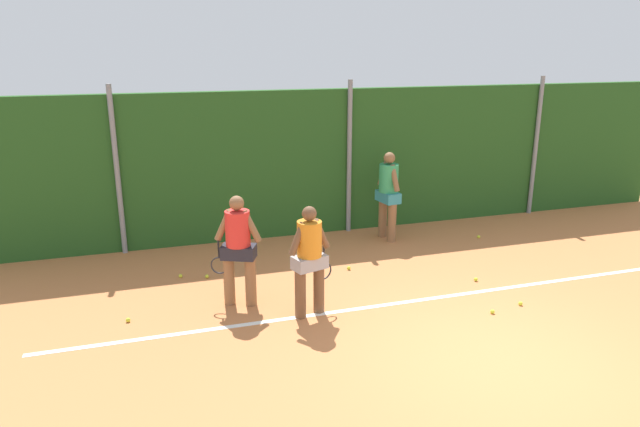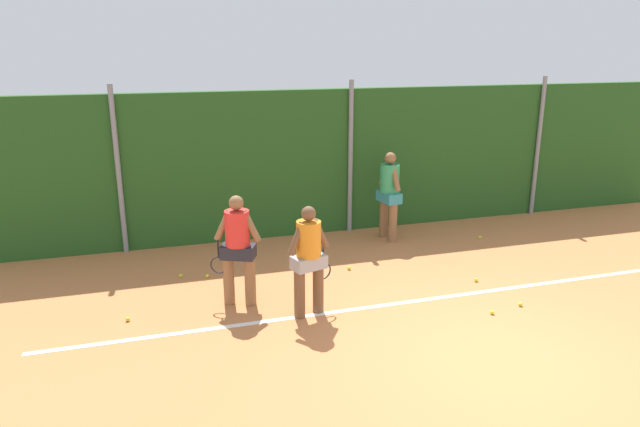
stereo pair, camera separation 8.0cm
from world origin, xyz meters
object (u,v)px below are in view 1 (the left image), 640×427
object	(u,v)px
player_foreground_near	(310,255)
tennis_ball_5	(349,268)
tennis_ball_0	(479,237)
tennis_ball_6	(207,276)
player_midcourt	(238,245)
tennis_ball_4	(520,303)
tennis_ball_3	(181,276)
tennis_ball_7	(492,312)
player_backcourt_far	(388,191)
tennis_ball_2	(128,320)
tennis_ball_1	(476,279)

from	to	relation	value
player_foreground_near	tennis_ball_5	bearing A→B (deg)	35.17
tennis_ball_0	tennis_ball_6	xyz separation A→B (m)	(-5.79, -0.48, 0.00)
player_midcourt	tennis_ball_4	xyz separation A→B (m)	(4.22, -1.37, -0.96)
tennis_ball_3	tennis_ball_7	bearing A→B (deg)	-32.82
player_backcourt_far	tennis_ball_5	xyz separation A→B (m)	(-1.37, -1.41, -1.01)
tennis_ball_6	tennis_ball_4	bearing A→B (deg)	-29.45
player_foreground_near	tennis_ball_4	xyz separation A→B (m)	(3.27, -0.70, -0.93)
tennis_ball_0	tennis_ball_5	world-z (taller)	same
tennis_ball_2	tennis_ball_5	distance (m)	3.97
player_midcourt	tennis_ball_0	size ratio (longest dim) A/B	26.93
player_foreground_near	tennis_ball_4	bearing A→B (deg)	-28.93
player_foreground_near	tennis_ball_4	size ratio (longest dim) A/B	25.99
tennis_ball_5	player_foreground_near	bearing A→B (deg)	-127.92
tennis_ball_7	tennis_ball_0	bearing A→B (deg)	61.06
tennis_ball_4	tennis_ball_3	bearing A→B (deg)	151.37
player_foreground_near	tennis_ball_6	world-z (taller)	player_foreground_near
tennis_ball_2	tennis_ball_3	distance (m)	1.74
tennis_ball_0	tennis_ball_1	distance (m)	2.41
tennis_ball_1	player_foreground_near	bearing A→B (deg)	-173.27
player_backcourt_far	tennis_ball_1	world-z (taller)	player_backcourt_far
player_backcourt_far	tennis_ball_7	bearing A→B (deg)	-6.04
tennis_ball_3	tennis_ball_6	world-z (taller)	same
tennis_ball_0	tennis_ball_7	world-z (taller)	same
tennis_ball_0	tennis_ball_2	bearing A→B (deg)	-165.56
player_backcourt_far	tennis_ball_3	bearing A→B (deg)	-86.38
tennis_ball_1	tennis_ball_5	world-z (taller)	same
tennis_ball_2	tennis_ball_5	world-z (taller)	same
player_backcourt_far	tennis_ball_7	size ratio (longest dim) A/B	28.15
tennis_ball_1	tennis_ball_6	bearing A→B (deg)	161.01
player_backcourt_far	tennis_ball_3	world-z (taller)	player_backcourt_far
tennis_ball_2	tennis_ball_4	world-z (taller)	same
tennis_ball_1	tennis_ball_4	xyz separation A→B (m)	(0.14, -1.06, 0.00)
tennis_ball_3	tennis_ball_4	world-z (taller)	same
tennis_ball_1	tennis_ball_7	distance (m)	1.27
tennis_ball_2	tennis_ball_6	distance (m)	1.88
tennis_ball_4	player_midcourt	bearing A→B (deg)	162.01
tennis_ball_4	tennis_ball_5	world-z (taller)	same
tennis_ball_1	tennis_ball_2	world-z (taller)	same
tennis_ball_3	tennis_ball_5	world-z (taller)	same
tennis_ball_5	player_midcourt	bearing A→B (deg)	-158.29
tennis_ball_3	player_midcourt	bearing A→B (deg)	-59.10
tennis_ball_1	tennis_ball_0	bearing A→B (deg)	56.73
player_midcourt	player_backcourt_far	world-z (taller)	player_backcourt_far
tennis_ball_4	tennis_ball_6	bearing A→B (deg)	150.55
player_midcourt	player_backcourt_far	size ratio (longest dim) A/B	0.96
player_backcourt_far	player_foreground_near	bearing A→B (deg)	-48.89
player_midcourt	tennis_ball_2	xyz separation A→B (m)	(-1.70, -0.12, -0.96)
tennis_ball_2	tennis_ball_6	size ratio (longest dim) A/B	1.00
player_foreground_near	tennis_ball_3	xyz separation A→B (m)	(-1.78, 2.06, -0.93)
tennis_ball_1	tennis_ball_5	size ratio (longest dim) A/B	1.00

